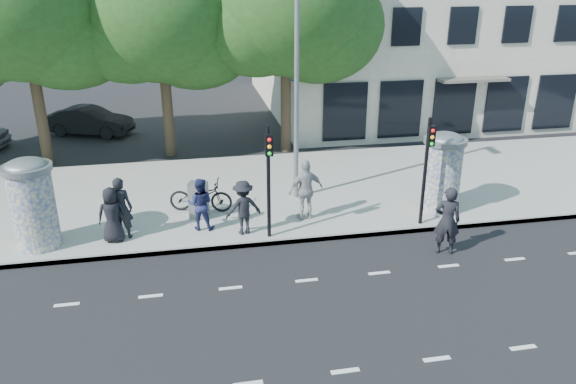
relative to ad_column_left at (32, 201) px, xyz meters
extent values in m
plane|color=black|center=(7.20, -4.50, -1.54)|extent=(120.00, 120.00, 0.00)
cube|color=gray|center=(7.20, 3.00, -1.46)|extent=(40.00, 8.00, 0.15)
cube|color=slate|center=(7.20, -0.95, -1.46)|extent=(40.00, 0.10, 0.16)
cube|color=silver|center=(7.20, -6.70, -1.53)|extent=(32.00, 0.12, 0.01)
cube|color=silver|center=(7.20, -3.10, -1.53)|extent=(32.00, 0.12, 0.01)
cylinder|color=beige|center=(0.00, 0.00, -0.24)|extent=(1.20, 1.20, 2.30)
cylinder|color=slate|center=(0.00, 0.00, 0.99)|extent=(1.36, 1.36, 0.16)
ellipsoid|color=slate|center=(0.00, 0.00, 1.07)|extent=(1.10, 1.10, 0.38)
cylinder|color=beige|center=(12.40, 0.20, -0.24)|extent=(1.20, 1.20, 2.30)
cylinder|color=slate|center=(12.40, 0.20, 0.99)|extent=(1.36, 1.36, 0.16)
ellipsoid|color=slate|center=(12.40, 0.20, 1.07)|extent=(1.10, 1.10, 0.38)
cylinder|color=black|center=(6.60, -0.65, 0.31)|extent=(0.11, 0.11, 3.40)
cube|color=black|center=(6.60, -0.83, 1.51)|extent=(0.22, 0.14, 0.62)
cylinder|color=black|center=(11.40, -0.65, 0.31)|extent=(0.11, 0.11, 3.40)
cube|color=black|center=(11.40, -0.83, 1.51)|extent=(0.22, 0.14, 0.62)
cylinder|color=slate|center=(8.00, 2.20, 2.61)|extent=(0.16, 0.16, 8.00)
cylinder|color=#38281C|center=(-1.30, 8.00, 0.82)|extent=(0.44, 0.44, 4.73)
cylinder|color=#38281C|center=(3.70, 8.20, 0.67)|extent=(0.44, 0.44, 4.41)
ellipsoid|color=#243F17|center=(3.70, 8.20, 4.54)|extent=(6.80, 6.80, 5.78)
cylinder|color=#38281C|center=(8.70, 7.80, 0.76)|extent=(0.44, 0.44, 4.59)
ellipsoid|color=#243F17|center=(8.70, 7.80, 4.79)|extent=(7.00, 7.00, 5.95)
cube|color=black|center=(19.20, 7.95, 0.06)|extent=(18.00, 0.10, 2.60)
cube|color=#59544C|center=(17.20, 7.60, 1.36)|extent=(3.20, 0.90, 0.12)
cube|color=#194C8C|center=(9.70, 7.95, 1.66)|extent=(1.60, 0.06, 0.30)
imported|color=black|center=(2.10, -0.09, -0.56)|extent=(0.83, 0.56, 1.66)
imported|color=black|center=(2.34, 0.10, -0.44)|extent=(0.76, 0.57, 1.90)
imported|color=#1D224A|center=(4.64, 0.26, -0.57)|extent=(0.92, 0.79, 1.64)
imported|color=black|center=(5.88, -0.29, -0.55)|extent=(1.19, 0.83, 1.68)
imported|color=#99999C|center=(7.94, 0.38, -0.41)|extent=(1.27, 0.89, 1.96)
imported|color=black|center=(11.41, -2.33, -0.53)|extent=(0.84, 0.67, 2.02)
imported|color=black|center=(4.70, 1.59, -0.85)|extent=(1.22, 2.18, 1.08)
cube|color=gray|center=(4.61, 1.11, -0.79)|extent=(0.67, 0.58, 1.19)
cube|color=gray|center=(12.29, 0.08, -0.88)|extent=(0.49, 0.36, 1.02)
imported|color=black|center=(-0.13, 12.14, -0.87)|extent=(2.75, 4.30, 1.34)
camera|label=1|loc=(4.31, -15.52, 6.18)|focal=35.00mm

